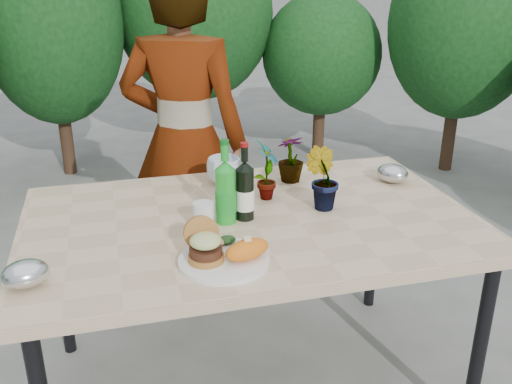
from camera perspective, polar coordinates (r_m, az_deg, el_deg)
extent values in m
plane|color=#61615D|center=(2.46, -0.50, -18.64)|extent=(80.00, 80.00, 0.00)
cube|color=#D0B28A|center=(2.06, -0.57, -3.06)|extent=(1.60, 1.00, 0.04)
cylinder|color=black|center=(2.21, 21.48, -14.19)|extent=(0.05, 0.05, 0.71)
cylinder|color=black|center=(2.57, -18.95, -8.36)|extent=(0.05, 0.05, 0.71)
cylinder|color=black|center=(2.81, 11.70, -4.77)|extent=(0.05, 0.05, 0.71)
cylinder|color=#382316|center=(4.82, -18.31, 4.21)|extent=(0.10, 0.10, 0.42)
ellipsoid|color=#1B511E|center=(4.64, -19.76, 15.52)|extent=(1.05, 1.05, 1.50)
cylinder|color=#382316|center=(5.05, -5.70, 6.49)|extent=(0.10, 0.10, 0.50)
ellipsoid|color=#1B511E|center=(4.88, -6.15, 17.36)|extent=(1.27, 1.27, 1.41)
cylinder|color=#382316|center=(5.04, 6.24, 5.72)|extent=(0.10, 0.10, 0.38)
ellipsoid|color=#1B511E|center=(4.89, 6.59, 13.54)|extent=(0.99, 0.99, 1.01)
cylinder|color=#382316|center=(4.92, 18.65, 4.64)|extent=(0.10, 0.10, 0.44)
ellipsoid|color=#1B511E|center=(4.74, 20.07, 15.50)|extent=(1.13, 1.13, 1.44)
cylinder|color=white|center=(1.75, -3.22, -6.86)|extent=(0.28, 0.28, 0.01)
cylinder|color=#B7722D|center=(1.73, -5.02, -6.56)|extent=(0.11, 0.11, 0.02)
cylinder|color=#472314|center=(1.72, -5.04, -5.91)|extent=(0.10, 0.10, 0.02)
ellipsoid|color=beige|center=(1.71, -5.08, -4.89)|extent=(0.10, 0.10, 0.04)
cylinder|color=#B7722D|center=(1.78, -5.50, -4.13)|extent=(0.11, 0.06, 0.11)
ellipsoid|color=orange|center=(1.73, -0.89, -5.79)|extent=(0.17, 0.12, 0.06)
ellipsoid|color=olive|center=(1.82, -3.81, -4.99)|extent=(0.04, 0.04, 0.02)
ellipsoid|color=#193814|center=(1.83, -2.92, -4.79)|extent=(0.06, 0.04, 0.03)
cylinder|color=black|center=(2.00, -1.13, -0.23)|extent=(0.07, 0.07, 0.19)
cylinder|color=white|center=(2.01, -1.12, -0.72)|extent=(0.07, 0.07, 0.07)
cone|color=black|center=(1.97, -1.15, 2.68)|extent=(0.07, 0.07, 0.03)
cylinder|color=black|center=(1.95, -1.16, 3.83)|extent=(0.02, 0.02, 0.05)
cylinder|color=maroon|center=(1.94, -1.17, 4.76)|extent=(0.03, 0.03, 0.01)
cylinder|color=green|center=(1.98, -3.06, -0.44)|extent=(0.07, 0.07, 0.19)
cylinder|color=#198C26|center=(1.99, -3.05, -0.96)|extent=(0.07, 0.07, 0.08)
cone|color=green|center=(1.94, -3.12, 2.68)|extent=(0.07, 0.07, 0.03)
cylinder|color=green|center=(1.92, -3.15, 3.97)|extent=(0.03, 0.03, 0.06)
cylinder|color=#0C5919|center=(1.91, -3.18, 5.01)|extent=(0.03, 0.03, 0.01)
cylinder|color=white|center=(1.95, -5.25, -2.39)|extent=(0.07, 0.07, 0.09)
imported|color=#28511B|center=(2.16, 1.08, 2.22)|extent=(0.13, 0.15, 0.24)
imported|color=#27591E|center=(2.10, 6.62, 1.30)|extent=(0.16, 0.16, 0.23)
imported|color=#25531C|center=(2.36, 3.52, 3.37)|extent=(0.12, 0.12, 0.20)
imported|color=silver|center=(2.34, -3.21, 2.13)|extent=(0.17, 0.17, 0.11)
ellipsoid|color=silver|center=(1.74, -22.04, -7.58)|extent=(0.15, 0.13, 0.08)
ellipsoid|color=#B9BBC1|center=(2.42, 13.49, 1.84)|extent=(0.17, 0.17, 0.08)
imported|color=#9A644D|center=(2.70, -7.17, 4.98)|extent=(0.70, 0.59, 1.63)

